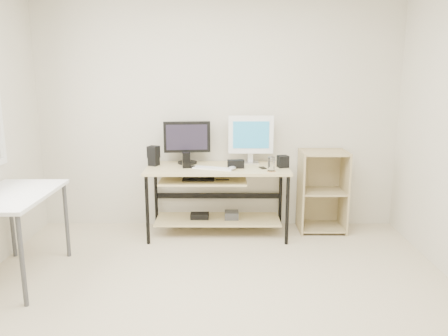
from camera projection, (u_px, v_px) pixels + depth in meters
name	position (u px, v px, depth m)	size (l,w,h in m)	color
room	(192.00, 135.00, 2.92)	(4.01, 4.01, 2.62)	beige
desk	(215.00, 186.00, 4.66)	(1.50, 0.65, 0.75)	#D4C386
side_table	(12.00, 203.00, 3.61)	(0.60, 1.00, 0.75)	white
shelf_unit	(322.00, 190.00, 4.83)	(0.50, 0.40, 0.90)	tan
black_monitor	(187.00, 140.00, 4.74)	(0.51, 0.21, 0.46)	black
white_imac	(251.00, 136.00, 4.75)	(0.49, 0.16, 0.52)	silver
keyboard	(213.00, 168.00, 4.51)	(0.42, 0.12, 0.01)	white
mouse	(232.00, 168.00, 4.46)	(0.07, 0.12, 0.04)	#B7B7BC
center_speaker	(236.00, 164.00, 4.56)	(0.17, 0.08, 0.09)	black
speaker_left	(154.00, 155.00, 4.67)	(0.14, 0.14, 0.21)	black
speaker_right	(283.00, 161.00, 4.59)	(0.10, 0.10, 0.13)	black
audio_controller	(186.00, 160.00, 4.55)	(0.08, 0.05, 0.16)	black
volume_puck	(192.00, 167.00, 4.57)	(0.05, 0.05, 0.02)	black
smartphone	(263.00, 168.00, 4.55)	(0.06, 0.10, 0.01)	black
coaster	(271.00, 171.00, 4.41)	(0.09, 0.09, 0.01)	#B07E4F
drinking_glass	(271.00, 164.00, 4.39)	(0.07, 0.07, 0.14)	white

